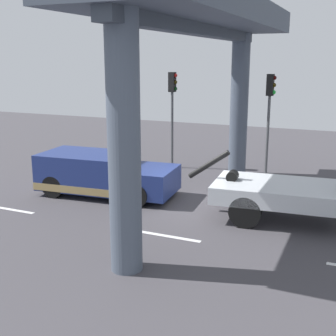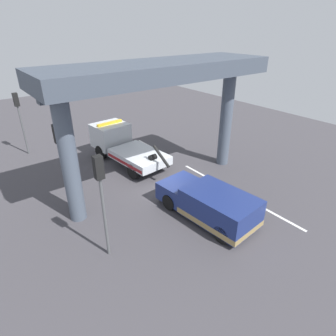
# 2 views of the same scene
# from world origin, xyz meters

# --- Properties ---
(ground_plane) EXTENTS (60.00, 40.00, 0.10)m
(ground_plane) POSITION_xyz_m (0.00, 0.00, -0.05)
(ground_plane) COLOR #423F44
(lane_stripe_west) EXTENTS (2.60, 0.16, 0.01)m
(lane_stripe_west) POSITION_xyz_m (-6.00, -2.84, 0.00)
(lane_stripe_west) COLOR silver
(lane_stripe_west) RESTS_ON ground
(lane_stripe_mid) EXTENTS (2.60, 0.16, 0.01)m
(lane_stripe_mid) POSITION_xyz_m (0.00, -2.84, 0.00)
(lane_stripe_mid) COLOR silver
(lane_stripe_mid) RESTS_ON ground
(lane_stripe_east) EXTENTS (2.60, 0.16, 0.01)m
(lane_stripe_east) POSITION_xyz_m (6.00, -2.84, 0.00)
(lane_stripe_east) COLOR silver
(lane_stripe_east) RESTS_ON ground
(tow_truck_white) EXTENTS (7.33, 2.89, 2.46)m
(tow_truck_white) POSITION_xyz_m (4.75, 0.07, 1.20)
(tow_truck_white) COLOR silver
(tow_truck_white) RESTS_ON ground
(towed_van_green) EXTENTS (5.36, 2.61, 1.58)m
(towed_van_green) POSITION_xyz_m (-3.75, -0.01, 0.78)
(towed_van_green) COLOR navy
(towed_van_green) RESTS_ON ground
(overpass_structure) EXTENTS (3.60, 12.31, 6.99)m
(overpass_structure) POSITION_xyz_m (0.18, 0.00, 5.98)
(overpass_structure) COLOR #4C5666
(overpass_structure) RESTS_ON ground
(traffic_light_near) EXTENTS (0.39, 0.32, 4.50)m
(traffic_light_near) POSITION_xyz_m (-2.98, 5.11, 3.27)
(traffic_light_near) COLOR #515456
(traffic_light_near) RESTS_ON ground
(traffic_light_far) EXTENTS (0.39, 0.32, 4.47)m
(traffic_light_far) POSITION_xyz_m (1.52, 5.11, 3.25)
(traffic_light_far) COLOR #515456
(traffic_light_far) RESTS_ON ground
(traffic_light_mid) EXTENTS (0.39, 0.32, 4.46)m
(traffic_light_mid) POSITION_xyz_m (10.02, 5.11, 3.24)
(traffic_light_mid) COLOR #515456
(traffic_light_mid) RESTS_ON ground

